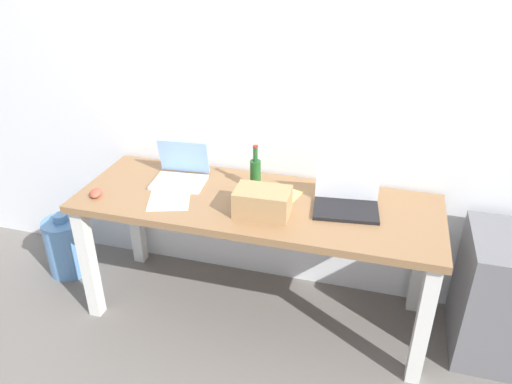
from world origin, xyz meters
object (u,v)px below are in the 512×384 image
(laptop_left, at_px, (181,173))
(beer_bottle, at_px, (255,173))
(laptop_right, at_px, (346,200))
(water_cooler_jug, at_px, (67,246))
(filing_cabinet, at_px, (500,296))
(computer_mouse, at_px, (96,193))
(desk, at_px, (256,217))
(cardboard_box, at_px, (263,202))

(laptop_left, relative_size, beer_bottle, 1.21)
(laptop_right, height_order, water_cooler_jug, laptop_right)
(filing_cabinet, bearing_deg, beer_bottle, 177.15)
(computer_mouse, distance_m, water_cooler_jug, 0.75)
(desk, relative_size, cardboard_box, 7.02)
(laptop_left, distance_m, computer_mouse, 0.46)
(computer_mouse, distance_m, cardboard_box, 0.90)
(desk, relative_size, filing_cabinet, 2.78)
(desk, xyz_separation_m, computer_mouse, (-0.83, -0.18, 0.12))
(laptop_right, height_order, cardboard_box, laptop_right)
(beer_bottle, xyz_separation_m, water_cooler_jug, (-1.24, -0.09, -0.64))
(desk, relative_size, computer_mouse, 19.00)
(laptop_right, bearing_deg, water_cooler_jug, -179.73)
(laptop_left, relative_size, computer_mouse, 3.06)
(laptop_right, relative_size, cardboard_box, 1.27)
(laptop_left, xyz_separation_m, filing_cabinet, (1.74, -0.04, -0.45))
(computer_mouse, bearing_deg, cardboard_box, -16.01)
(beer_bottle, xyz_separation_m, cardboard_box, (0.11, -0.25, -0.03))
(beer_bottle, distance_m, filing_cabinet, 1.41)
(water_cooler_jug, xyz_separation_m, filing_cabinet, (2.55, 0.02, 0.15))
(beer_bottle, distance_m, water_cooler_jug, 1.40)
(laptop_right, xyz_separation_m, beer_bottle, (-0.50, 0.08, 0.05))
(laptop_left, distance_m, filing_cabinet, 1.80)
(cardboard_box, relative_size, water_cooler_jug, 0.63)
(computer_mouse, bearing_deg, water_cooler_jug, 134.37)
(beer_bottle, bearing_deg, laptop_left, -176.81)
(cardboard_box, bearing_deg, laptop_left, 157.36)
(beer_bottle, bearing_deg, desk, -72.94)
(laptop_left, bearing_deg, desk, -12.49)
(laptop_right, relative_size, computer_mouse, 3.44)
(laptop_right, bearing_deg, desk, -174.38)
(laptop_right, distance_m, beer_bottle, 0.51)
(computer_mouse, xyz_separation_m, cardboard_box, (0.90, 0.06, 0.05))
(cardboard_box, bearing_deg, laptop_right, 22.73)
(laptop_right, bearing_deg, computer_mouse, -170.14)
(desk, bearing_deg, water_cooler_jug, 178.34)
(desk, height_order, laptop_right, laptop_right)
(cardboard_box, distance_m, filing_cabinet, 1.31)
(filing_cabinet, bearing_deg, computer_mouse, -173.48)
(water_cooler_jug, bearing_deg, laptop_left, 4.67)
(laptop_left, relative_size, cardboard_box, 1.13)
(cardboard_box, xyz_separation_m, water_cooler_jug, (-1.34, 0.16, -0.62))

